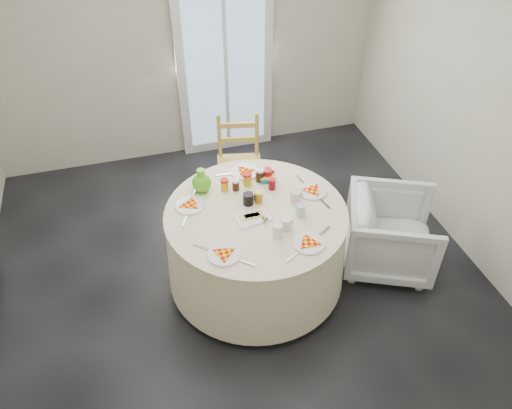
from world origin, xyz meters
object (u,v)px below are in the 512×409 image
object	(u,v)px
table	(256,246)
wooden_chair	(239,164)
green_pitcher	(201,176)
armchair	(392,228)

from	to	relation	value
table	wooden_chair	bearing A→B (deg)	82.73
table	wooden_chair	distance (m)	1.01
wooden_chair	green_pitcher	bearing A→B (deg)	-113.55
armchair	green_pitcher	size ratio (longest dim) A/B	3.70
wooden_chair	green_pitcher	size ratio (longest dim) A/B	4.67
green_pitcher	wooden_chair	bearing A→B (deg)	61.35
table	green_pitcher	xyz separation A→B (m)	(-0.33, 0.36, 0.49)
table	armchair	xyz separation A→B (m)	(1.12, -0.12, 0.02)
table	green_pitcher	size ratio (longest dim) A/B	7.21
wooden_chair	armchair	distance (m)	1.50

